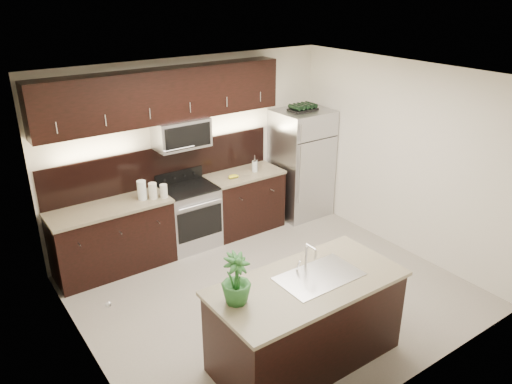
# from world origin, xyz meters

# --- Properties ---
(ground) EXTENTS (4.50, 4.50, 0.00)m
(ground) POSITION_xyz_m (0.00, 0.00, 0.00)
(ground) COLOR gray
(ground) RESTS_ON ground
(room_walls) EXTENTS (4.52, 4.02, 2.71)m
(room_walls) POSITION_xyz_m (-0.11, -0.04, 1.70)
(room_walls) COLOR beige
(room_walls) RESTS_ON ground
(counter_run) EXTENTS (3.51, 0.65, 0.94)m
(counter_run) POSITION_xyz_m (-0.46, 1.69, 0.47)
(counter_run) COLOR black
(counter_run) RESTS_ON ground
(upper_fixtures) EXTENTS (3.49, 0.40, 1.66)m
(upper_fixtures) POSITION_xyz_m (-0.43, 1.84, 2.14)
(upper_fixtures) COLOR black
(upper_fixtures) RESTS_ON counter_run
(island) EXTENTS (1.96, 0.96, 0.94)m
(island) POSITION_xyz_m (-0.45, -1.16, 0.47)
(island) COLOR black
(island) RESTS_ON ground
(sink_faucet) EXTENTS (0.84, 0.50, 0.28)m
(sink_faucet) POSITION_xyz_m (-0.30, -1.15, 0.96)
(sink_faucet) COLOR silver
(sink_faucet) RESTS_ON island
(refrigerator) EXTENTS (0.85, 0.77, 1.77)m
(refrigerator) POSITION_xyz_m (1.80, 1.63, 0.88)
(refrigerator) COLOR #B2B2B7
(refrigerator) RESTS_ON ground
(wine_rack) EXTENTS (0.44, 0.27, 0.10)m
(wine_rack) POSITION_xyz_m (1.80, 1.63, 1.82)
(wine_rack) COLOR black
(wine_rack) RESTS_ON refrigerator
(plant) EXTENTS (0.33, 0.33, 0.49)m
(plant) POSITION_xyz_m (-1.20, -1.03, 1.18)
(plant) COLOR #255D25
(plant) RESTS_ON island
(canisters) EXTENTS (0.38, 0.22, 0.26)m
(canisters) POSITION_xyz_m (-0.86, 1.60, 1.06)
(canisters) COLOR silver
(canisters) RESTS_ON counter_run
(french_press) EXTENTS (0.09, 0.09, 0.26)m
(french_press) POSITION_xyz_m (0.88, 1.64, 1.04)
(french_press) COLOR silver
(french_press) RESTS_ON counter_run
(bananas) EXTENTS (0.17, 0.14, 0.05)m
(bananas) POSITION_xyz_m (0.42, 1.61, 0.96)
(bananas) COLOR gold
(bananas) RESTS_ON counter_run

